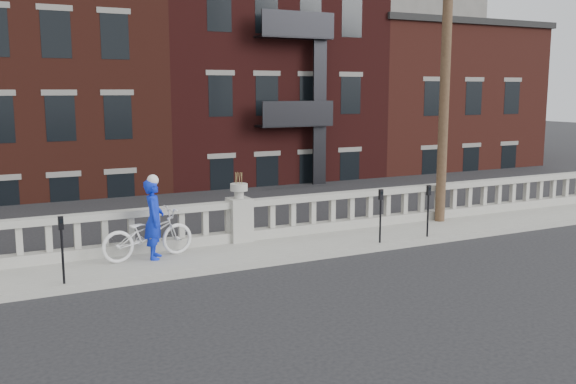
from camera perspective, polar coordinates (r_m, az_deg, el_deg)
ground at (r=13.04m, az=2.45°, el=-8.59°), size 120.00×120.00×0.00m
sidewalk at (r=15.60m, az=-2.98°, el=-5.33°), size 32.00×2.20×0.15m
balustrade at (r=16.32m, az=-4.35°, el=-2.66°), size 28.00×0.34×1.03m
planter_pedestal at (r=16.28m, az=-4.36°, el=-2.00°), size 0.55×0.55×1.76m
lower_level at (r=34.53m, az=-15.86°, el=6.57°), size 80.00×44.00×20.80m
utility_pole at (r=19.00m, az=13.90°, el=12.70°), size 1.60×0.28×10.00m
parking_meter_c at (r=13.39m, az=-19.46°, el=-4.22°), size 0.10×0.09×1.36m
parking_meter_d at (r=16.16m, az=8.23°, el=-1.56°), size 0.10×0.09×1.36m
parking_meter_e at (r=17.05m, az=12.36°, el=-1.12°), size 0.10×0.09×1.36m
bicycle at (r=14.94m, az=-12.36°, el=-3.66°), size 2.23×1.02×1.13m
cyclist at (r=14.82m, az=-11.82°, el=-2.38°), size 0.64×0.77×1.82m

